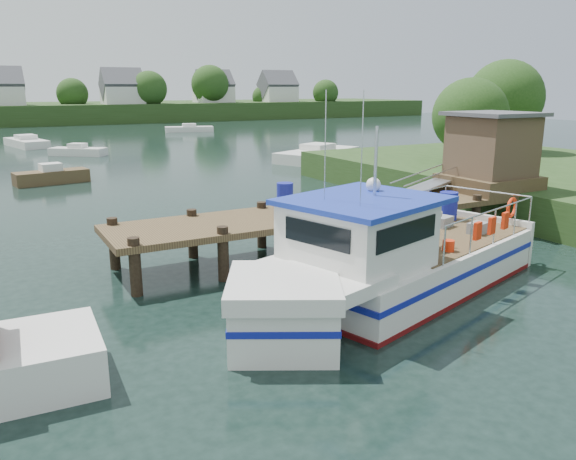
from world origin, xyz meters
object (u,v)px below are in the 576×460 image
lobster_boat (389,263)px  moored_rowboat (52,176)px  moored_c (318,154)px  moored_far (189,129)px  moored_d (26,142)px  dock (443,174)px  moored_b (78,151)px

lobster_boat → moored_rowboat: bearing=86.2°
moored_c → moored_far: bearing=74.3°
moored_c → moored_d: 28.59m
dock → moored_d: (-11.29, 42.56, -1.82)m
moored_b → moored_c: bearing=-34.1°
dock → moored_far: (8.24, 52.96, -1.87)m
lobster_boat → moored_rowboat: 24.53m
moored_c → moored_d: size_ratio=1.20×
moored_rowboat → moored_d: size_ratio=0.60×
moored_c → moored_d: (-18.71, 21.62, -0.05)m
moored_rowboat → moored_b: 14.14m
moored_b → moored_d: bearing=110.9°
moored_c → moored_rowboat: bearing=171.0°
moored_b → moored_c: 19.64m
moored_rowboat → dock: bearing=-37.3°
moored_b → moored_c: size_ratio=0.54×
moored_d → moored_c: bearing=-31.5°
dock → moored_c: dock is taller
moored_far → moored_d: moored_d is taller
moored_far → moored_c: (-0.83, -32.02, 0.09)m
moored_b → moored_c: moored_c is taller
moored_far → moored_c: size_ratio=0.75×
moored_far → moored_d: 22.13m
moored_far → moored_b: 25.97m
moored_rowboat → moored_c: size_ratio=0.50×
lobster_boat → moored_c: 29.10m
moored_c → moored_b: bearing=128.4°
lobster_boat → moored_d: size_ratio=1.59×
moored_rowboat → moored_b: moored_rowboat is taller
dock → moored_d: 44.07m
moored_rowboat → moored_c: bearing=26.4°
dock → moored_rowboat: 22.57m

